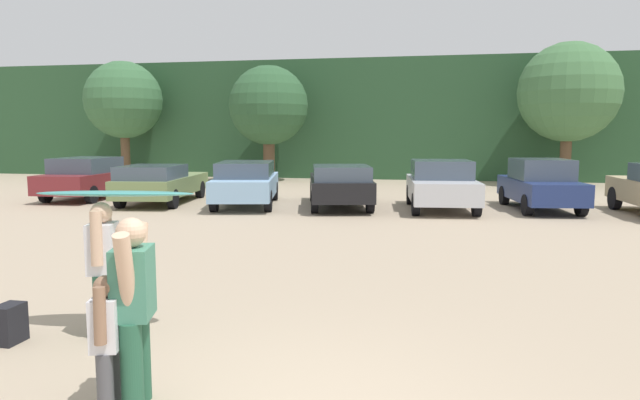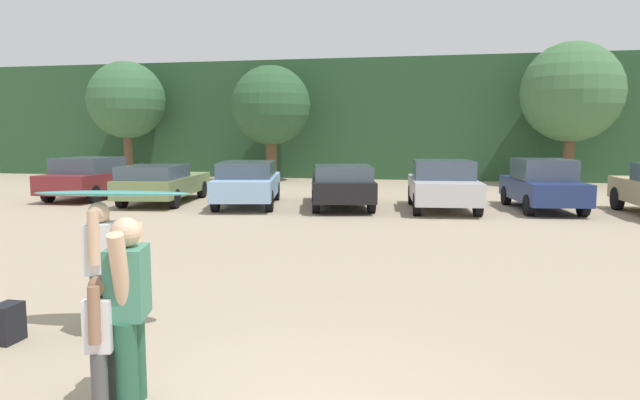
{
  "view_description": "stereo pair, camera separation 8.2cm",
  "coord_description": "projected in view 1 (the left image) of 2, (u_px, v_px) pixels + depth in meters",
  "views": [
    {
      "loc": [
        1.1,
        -4.53,
        2.4
      ],
      "look_at": [
        -1.21,
        7.02,
        1.02
      ],
      "focal_mm": 32.23,
      "sensor_mm": 36.0,
      "label": 1
    },
    {
      "loc": [
        1.18,
        -4.51,
        2.4
      ],
      "look_at": [
        -1.21,
        7.02,
        1.02
      ],
      "focal_mm": 32.23,
      "sensor_mm": 36.0,
      "label": 2
    }
  ],
  "objects": [
    {
      "name": "parked_car_silver",
      "position": [
        441.0,
        184.0,
        17.95
      ],
      "size": [
        2.34,
        4.26,
        1.56
      ],
      "rotation": [
        0.0,
        0.0,
        1.67
      ],
      "color": "silver",
      "rests_on": "ground_plane"
    },
    {
      "name": "tree_far_left",
      "position": [
        269.0,
        106.0,
        28.31
      ],
      "size": [
        3.9,
        3.9,
        5.72
      ],
      "color": "brown",
      "rests_on": "ground_plane"
    },
    {
      "name": "parked_car_black",
      "position": [
        340.0,
        184.0,
        18.54
      ],
      "size": [
        2.85,
        4.99,
        1.4
      ],
      "rotation": [
        0.0,
        0.0,
        1.79
      ],
      "color": "black",
      "rests_on": "ground_plane"
    },
    {
      "name": "backpack_dropped",
      "position": [
        9.0,
        324.0,
        6.58
      ],
      "size": [
        0.24,
        0.34,
        0.45
      ],
      "color": "black",
      "rests_on": "ground_plane"
    },
    {
      "name": "parked_car_olive_green",
      "position": [
        160.0,
        183.0,
        19.61
      ],
      "size": [
        2.51,
        4.93,
        1.35
      ],
      "rotation": [
        0.0,
        0.0,
        1.7
      ],
      "color": "#6B7F4C",
      "rests_on": "ground_plane"
    },
    {
      "name": "tree_center_right",
      "position": [
        123.0,
        100.0,
        30.17
      ],
      "size": [
        4.03,
        4.03,
        6.15
      ],
      "color": "brown",
      "rests_on": "ground_plane"
    },
    {
      "name": "person_child",
      "position": [
        107.0,
        337.0,
        4.84
      ],
      "size": [
        0.3,
        0.48,
        1.22
      ],
      "rotation": [
        0.0,
        0.0,
        3.41
      ],
      "color": "#4C4C51",
      "rests_on": "ground_plane"
    },
    {
      "name": "person_adult",
      "position": [
        103.0,
        261.0,
        6.72
      ],
      "size": [
        0.39,
        0.66,
        1.6
      ],
      "rotation": [
        0.0,
        0.0,
        3.41
      ],
      "color": "#26593F",
      "rests_on": "ground_plane"
    },
    {
      "name": "hillside_ridge",
      "position": [
        417.0,
        121.0,
        35.01
      ],
      "size": [
        108.0,
        12.0,
        6.25
      ],
      "primitive_type": "cube",
      "color": "#284C2D",
      "rests_on": "ground_plane"
    },
    {
      "name": "tree_left",
      "position": [
        569.0,
        93.0,
        25.7
      ],
      "size": [
        4.46,
        4.46,
        6.46
      ],
      "color": "brown",
      "rests_on": "ground_plane"
    },
    {
      "name": "surfboard_teal",
      "position": [
        115.0,
        194.0,
        6.75
      ],
      "size": [
        1.94,
        0.82,
        0.11
      ],
      "rotation": [
        0.0,
        0.0,
        3.3
      ],
      "color": "teal"
    },
    {
      "name": "parked_car_navy",
      "position": [
        541.0,
        184.0,
        17.93
      ],
      "size": [
        2.23,
        4.21,
        1.6
      ],
      "rotation": [
        0.0,
        0.0,
        1.7
      ],
      "color": "navy",
      "rests_on": "ground_plane"
    },
    {
      "name": "parked_car_sky_blue",
      "position": [
        246.0,
        182.0,
        18.98
      ],
      "size": [
        2.78,
        4.91,
        1.47
      ],
      "rotation": [
        0.0,
        0.0,
        1.78
      ],
      "color": "#84ADD1",
      "rests_on": "ground_plane"
    },
    {
      "name": "person_companion",
      "position": [
        134.0,
        301.0,
        4.96
      ],
      "size": [
        0.41,
        0.81,
        1.68
      ],
      "rotation": [
        0.0,
        0.0,
        3.41
      ],
      "color": "#26593F",
      "rests_on": "ground_plane"
    },
    {
      "name": "parked_car_maroon",
      "position": [
        91.0,
        177.0,
        21.17
      ],
      "size": [
        2.14,
        4.87,
        1.52
      ],
      "rotation": [
        0.0,
        0.0,
        1.62
      ],
      "color": "maroon",
      "rests_on": "ground_plane"
    }
  ]
}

